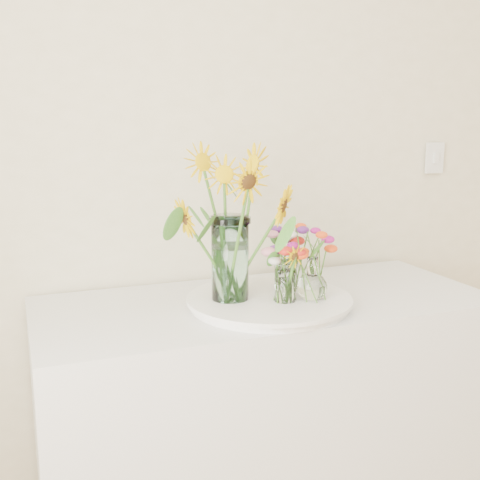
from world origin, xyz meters
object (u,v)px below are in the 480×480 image
Objects in this scene: mason_jar at (230,259)px; small_vase_a at (285,286)px; small_vase_b at (312,278)px; small_vase_c at (286,269)px; tray at (269,303)px; counter at (265,432)px.

mason_jar reaches higher than small_vase_a.
small_vase_c is (-0.02, 0.14, -0.00)m from small_vase_b.
mason_jar is 2.45× the size of small_vase_a.
small_vase_c is (0.21, 0.06, -0.06)m from mason_jar.
tray is 0.15m from small_vase_b.
mason_jar is at bearing 150.31° from small_vase_a.
mason_jar reaches higher than counter.
counter is 0.56m from small_vase_b.
small_vase_b is at bearing -25.93° from tray.
tray is (-0.02, -0.07, 0.46)m from counter.
counter is 10.78× the size of small_vase_c.
small_vase_a is (0.02, -0.06, 0.06)m from tray.
tray is 0.18m from mason_jar.
small_vase_c is at bearing 40.81° from tray.
counter is at bearing 126.26° from small_vase_b.
counter is at bearing 91.58° from small_vase_a.
small_vase_b reaches higher than tray.
mason_jar reaches higher than small_vase_b.
counter is at bearing 18.63° from mason_jar.
mason_jar reaches higher than tray.
small_vase_a is 0.79× the size of small_vase_c.
small_vase_a is (0.00, -0.13, 0.53)m from counter.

